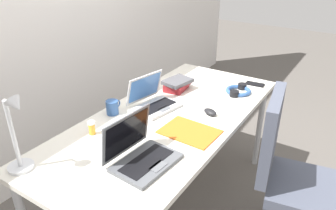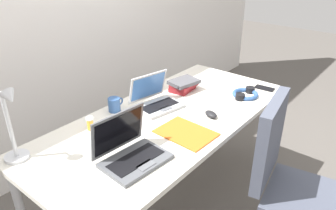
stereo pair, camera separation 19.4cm
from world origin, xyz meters
name	(u,v)px [view 2 (the right image)]	position (x,y,z in m)	size (l,w,h in m)	color
ground_plane	(168,207)	(0.00, 0.00, 0.00)	(12.00, 12.00, 0.00)	#56514C
wall_back	(50,3)	(0.00, 1.10, 1.30)	(6.00, 0.13, 2.60)	silver
desk	(168,125)	(0.00, 0.00, 0.68)	(1.80, 0.80, 0.74)	silver
desk_lamp	(12,126)	(-0.80, 0.28, 0.94)	(0.12, 0.18, 0.40)	silver
laptop_back_left	(130,151)	(-0.45, -0.13, 0.79)	(0.33, 0.27, 0.23)	#515459
laptop_front_right	(156,100)	(0.06, 0.15, 0.78)	(0.32, 0.29, 0.21)	#B7BABC
computer_mouse	(211,114)	(0.17, -0.20, 0.76)	(0.06, 0.10, 0.03)	black
cell_phone	(264,88)	(0.77, -0.28, 0.74)	(0.06, 0.14, 0.01)	black
headphones	(245,94)	(0.57, -0.23, 0.76)	(0.21, 0.18, 0.04)	#335999
pill_bottle	(90,123)	(-0.40, 0.25, 0.78)	(0.04, 0.04, 0.08)	gold
book_stack	(183,85)	(0.38, 0.16, 0.78)	(0.22, 0.18, 0.08)	maroon
paper_folder_near_mouse	(186,133)	(-0.09, -0.20, 0.74)	(0.23, 0.31, 0.01)	orange
coffee_mug	(114,104)	(-0.15, 0.31, 0.78)	(0.11, 0.08, 0.09)	#2D518C
office_chair	(292,198)	(0.18, -0.76, 0.40)	(0.52, 0.57, 0.97)	black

